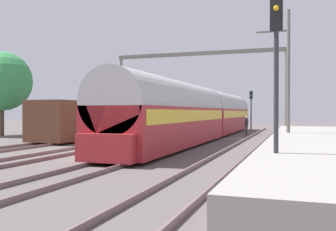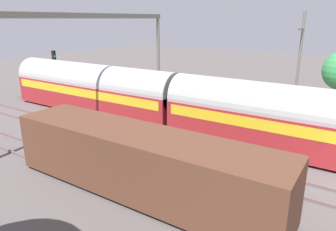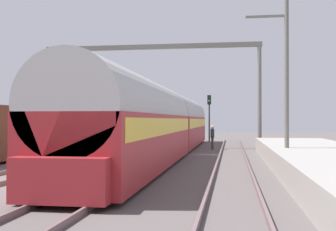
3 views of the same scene
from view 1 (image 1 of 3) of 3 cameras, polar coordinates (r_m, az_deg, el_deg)
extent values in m
plane|color=#564F4E|center=(19.64, -8.42, -5.59)|extent=(120.00, 120.00, 0.00)
cube|color=#6C5557|center=(23.55, -23.40, -4.41)|extent=(0.08, 60.00, 0.16)
cube|color=#6C5557|center=(22.61, -20.70, -4.61)|extent=(0.08, 60.00, 0.16)
cube|color=#6C5557|center=(21.04, -15.13, -4.98)|extent=(0.08, 60.00, 0.16)
cube|color=#6C5557|center=(20.27, -11.75, -5.18)|extent=(0.08, 60.00, 0.16)
cube|color=#6C5557|center=(19.07, -4.87, -5.53)|extent=(0.08, 60.00, 0.16)
cube|color=#6C5557|center=(18.54, -0.79, -5.70)|extent=(0.08, 60.00, 0.16)
cube|color=#6C5557|center=(17.83, 7.27, -5.96)|extent=(0.08, 60.00, 0.16)
cube|color=#6C5557|center=(17.60, 11.87, -6.05)|extent=(0.08, 60.00, 0.16)
cube|color=gray|center=(19.45, 21.74, -4.36)|extent=(4.40, 28.00, 0.90)
cube|color=maroon|center=(22.21, 0.71, -1.61)|extent=(2.90, 16.00, 2.20)
cube|color=gold|center=(22.19, 0.71, 0.01)|extent=(2.93, 15.36, 0.64)
cylinder|color=#AEAEAE|center=(22.20, 0.71, 1.74)|extent=(2.84, 16.00, 2.84)
cube|color=maroon|center=(38.08, 8.41, -0.71)|extent=(2.90, 16.00, 2.20)
cube|color=gold|center=(38.07, 8.41, 0.24)|extent=(2.93, 15.36, 0.64)
cylinder|color=#AEAEAE|center=(38.07, 8.41, 1.25)|extent=(2.84, 16.00, 2.84)
cube|color=maroon|center=(14.65, -9.45, -4.91)|extent=(2.40, 0.50, 1.10)
cube|color=#563323|center=(30.12, -11.15, -0.58)|extent=(2.80, 13.00, 2.70)
cube|color=black|center=(30.17, -11.15, -3.05)|extent=(2.52, 11.96, 0.10)
cylinder|color=#3B3B3B|center=(34.58, 11.81, -2.23)|extent=(0.19, 0.19, 0.85)
cube|color=#232833|center=(34.55, 11.81, -1.00)|extent=(0.26, 0.41, 0.64)
sphere|color=tan|center=(34.54, 11.81, -0.27)|extent=(0.24, 0.24, 0.24)
cylinder|color=#2D2D33|center=(11.40, 16.06, 1.19)|extent=(0.14, 0.14, 4.47)
cube|color=black|center=(11.74, 16.10, 14.40)|extent=(0.36, 0.20, 0.90)
sphere|color=yellow|center=(11.67, 16.07, 15.37)|extent=(0.16, 0.16, 0.16)
cylinder|color=#2D2D33|center=(44.84, 12.48, 0.18)|extent=(0.14, 0.14, 3.62)
cube|color=black|center=(44.88, 12.48, 3.06)|extent=(0.36, 0.20, 0.90)
sphere|color=#19D133|center=(44.76, 12.46, 2.92)|extent=(0.16, 0.16, 0.16)
cylinder|color=#67665C|center=(38.98, -7.12, 2.98)|extent=(0.28, 0.28, 7.50)
cylinder|color=#67665C|center=(35.05, 17.51, 3.23)|extent=(0.28, 0.28, 7.50)
cube|color=#67665C|center=(36.56, 4.53, 9.34)|extent=(16.63, 0.24, 0.36)
cylinder|color=#67665C|center=(22.88, 17.77, 5.29)|extent=(0.20, 0.20, 8.00)
cube|color=#67665C|center=(23.31, 15.53, 12.16)|extent=(1.80, 0.10, 0.10)
cylinder|color=#4C3826|center=(35.93, -23.86, -0.57)|extent=(0.36, 0.36, 2.84)
sphere|color=#348B4A|center=(36.03, -23.88, 4.79)|extent=(5.19, 5.19, 5.19)
camera|label=2|loc=(31.30, -35.06, 10.37)|focal=33.69mm
camera|label=3|loc=(4.33, -23.00, 1.17)|focal=45.67mm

